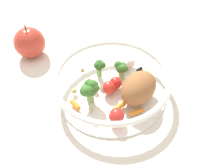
{
  "coord_description": "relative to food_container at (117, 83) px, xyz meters",
  "views": [
    {
      "loc": [
        0.27,
        0.27,
        0.44
      ],
      "look_at": [
        0.01,
        -0.01,
        0.03
      ],
      "focal_mm": 41.74,
      "sensor_mm": 36.0,
      "label": 1
    }
  ],
  "objects": [
    {
      "name": "ground_plane",
      "position": [
        -0.01,
        0.01,
        -0.03
      ],
      "size": [
        2.4,
        2.4,
        0.0
      ],
      "primitive_type": "plane",
      "color": "silver"
    },
    {
      "name": "food_container",
      "position": [
        0.0,
        0.0,
        0.0
      ],
      "size": [
        0.25,
        0.25,
        0.07
      ],
      "color": "white",
      "rests_on": "ground_plane"
    },
    {
      "name": "loose_apple",
      "position": [
        0.07,
        -0.24,
        0.01
      ],
      "size": [
        0.08,
        0.08,
        0.09
      ],
      "color": "#BC3828",
      "rests_on": "ground_plane"
    }
  ]
}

